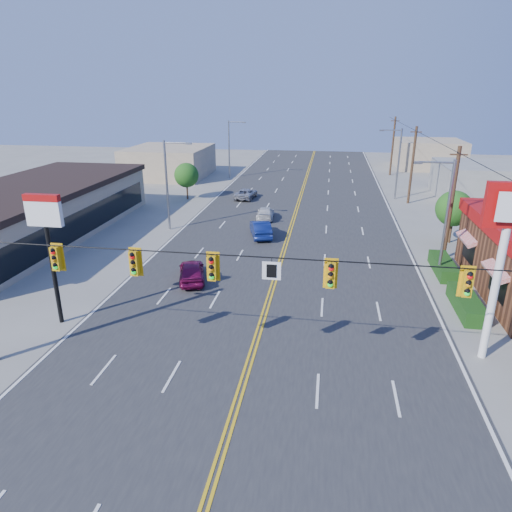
# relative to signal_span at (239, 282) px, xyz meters

# --- Properties ---
(ground) EXTENTS (160.00, 160.00, 0.00)m
(ground) POSITION_rel_signal_span_xyz_m (0.12, 0.00, -4.89)
(ground) COLOR gray
(ground) RESTS_ON ground
(road) EXTENTS (20.00, 120.00, 0.06)m
(road) POSITION_rel_signal_span_xyz_m (0.12, 20.00, -4.86)
(road) COLOR #2D2D30
(road) RESTS_ON ground
(signal_span) EXTENTS (24.32, 0.34, 9.00)m
(signal_span) POSITION_rel_signal_span_xyz_m (0.00, 0.00, 0.00)
(signal_span) COLOR #47301E
(signal_span) RESTS_ON ground
(kfc_pylon) EXTENTS (2.20, 0.36, 8.50)m
(kfc_pylon) POSITION_rel_signal_span_xyz_m (11.12, 4.00, 1.16)
(kfc_pylon) COLOR white
(kfc_pylon) RESTS_ON ground
(strip_mall) EXTENTS (10.40, 26.40, 4.40)m
(strip_mall) POSITION_rel_signal_span_xyz_m (-21.88, 18.00, -2.63)
(strip_mall) COLOR tan
(strip_mall) RESTS_ON ground
(pizza_hut_sign) EXTENTS (1.90, 0.30, 6.85)m
(pizza_hut_sign) POSITION_rel_signal_span_xyz_m (-10.88, 4.00, 0.30)
(pizza_hut_sign) COLOR black
(pizza_hut_sign) RESTS_ON ground
(streetlight_se) EXTENTS (2.55, 0.25, 8.00)m
(streetlight_se) POSITION_rel_signal_span_xyz_m (10.91, 14.00, -0.37)
(streetlight_se) COLOR gray
(streetlight_se) RESTS_ON ground
(streetlight_ne) EXTENTS (2.55, 0.25, 8.00)m
(streetlight_ne) POSITION_rel_signal_span_xyz_m (10.91, 38.00, -0.37)
(streetlight_ne) COLOR gray
(streetlight_ne) RESTS_ON ground
(streetlight_sw) EXTENTS (2.55, 0.25, 8.00)m
(streetlight_sw) POSITION_rel_signal_span_xyz_m (-10.67, 22.00, -0.37)
(streetlight_sw) COLOR gray
(streetlight_sw) RESTS_ON ground
(streetlight_nw) EXTENTS (2.55, 0.25, 8.00)m
(streetlight_nw) POSITION_rel_signal_span_xyz_m (-10.67, 48.00, -0.37)
(streetlight_nw) COLOR gray
(streetlight_nw) RESTS_ON ground
(utility_pole_near) EXTENTS (0.28, 0.28, 8.40)m
(utility_pole_near) POSITION_rel_signal_span_xyz_m (12.32, 18.00, -0.69)
(utility_pole_near) COLOR #47301E
(utility_pole_near) RESTS_ON ground
(utility_pole_mid) EXTENTS (0.28, 0.28, 8.40)m
(utility_pole_mid) POSITION_rel_signal_span_xyz_m (12.32, 36.00, -0.69)
(utility_pole_mid) COLOR #47301E
(utility_pole_mid) RESTS_ON ground
(utility_pole_far) EXTENTS (0.28, 0.28, 8.40)m
(utility_pole_far) POSITION_rel_signal_span_xyz_m (12.32, 54.00, -0.69)
(utility_pole_far) COLOR #47301E
(utility_pole_far) RESTS_ON ground
(tree_kfc_rear) EXTENTS (2.94, 2.94, 4.41)m
(tree_kfc_rear) POSITION_rel_signal_span_xyz_m (13.62, 22.00, -1.95)
(tree_kfc_rear) COLOR #47301E
(tree_kfc_rear) RESTS_ON ground
(tree_west) EXTENTS (2.80, 2.80, 4.20)m
(tree_west) POSITION_rel_signal_span_xyz_m (-12.88, 34.00, -2.09)
(tree_west) COLOR #47301E
(tree_west) RESTS_ON ground
(bld_east_mid) EXTENTS (12.00, 10.00, 4.00)m
(bld_east_mid) POSITION_rel_signal_span_xyz_m (22.12, 40.00, -2.89)
(bld_east_mid) COLOR gray
(bld_east_mid) RESTS_ON ground
(bld_west_far) EXTENTS (11.00, 12.00, 4.20)m
(bld_west_far) POSITION_rel_signal_span_xyz_m (-19.88, 48.00, -2.79)
(bld_west_far) COLOR tan
(bld_west_far) RESTS_ON ground
(bld_east_far) EXTENTS (10.00, 10.00, 4.40)m
(bld_east_far) POSITION_rel_signal_span_xyz_m (19.12, 62.00, -2.69)
(bld_east_far) COLOR tan
(bld_east_far) RESTS_ON ground
(car_magenta) EXTENTS (2.75, 4.37, 1.39)m
(car_magenta) POSITION_rel_signal_span_xyz_m (-5.36, 10.64, -4.19)
(car_magenta) COLOR maroon
(car_magenta) RESTS_ON ground
(car_blue) EXTENTS (2.63, 4.57, 1.42)m
(car_blue) POSITION_rel_signal_span_xyz_m (-2.26, 20.96, -4.17)
(car_blue) COLOR navy
(car_blue) RESTS_ON ground
(car_white) EXTENTS (1.93, 4.09, 1.15)m
(car_white) POSITION_rel_signal_span_xyz_m (-2.67, 26.75, -4.31)
(car_white) COLOR silver
(car_white) RESTS_ON ground
(car_silver) EXTENTS (2.30, 4.42, 1.19)m
(car_silver) POSITION_rel_signal_span_xyz_m (-6.13, 35.12, -4.29)
(car_silver) COLOR #ACACB1
(car_silver) RESTS_ON ground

